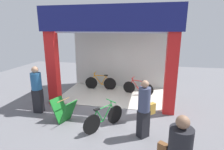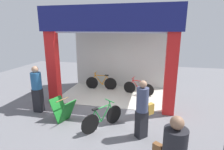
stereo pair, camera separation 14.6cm
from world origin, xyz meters
name	(u,v)px [view 1 (the left image)]	position (x,y,z in m)	size (l,w,h in m)	color
ground_plane	(108,108)	(0.00, 0.00, 0.00)	(17.80, 17.80, 0.00)	slate
shop_facade	(115,52)	(0.00, 1.38, 2.01)	(5.10, 3.14, 3.81)	beige
bicycle_inside_0	(101,83)	(-0.87, 2.09, 0.35)	(1.60, 0.44, 0.88)	black
bicycle_inside_1	(138,88)	(1.05, 1.73, 0.32)	(1.43, 0.44, 0.80)	black
bicycle_parked_0	(104,118)	(0.19, -1.50, 0.34)	(0.93, 1.27, 0.85)	black
sandwich_board_sign	(64,111)	(-1.20, -1.35, 0.39)	(0.89, 0.73, 0.79)	#197226
pedestrian_2	(37,89)	(-2.45, -0.88, 0.91)	(0.37, 0.37, 1.74)	black
pedestrian_3	(144,109)	(1.40, -1.69, 0.86)	(0.57, 0.57, 1.68)	black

